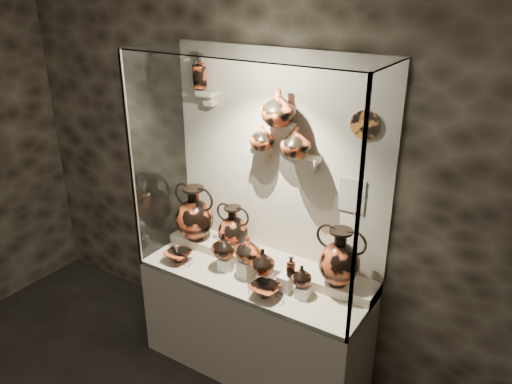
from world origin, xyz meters
TOP-DOWN VIEW (x-y plane):
  - wall_back at (0.00, 2.50)m, footprint 5.00×0.02m
  - plinth at (0.00, 2.18)m, footprint 1.70×0.60m
  - front_tier at (0.00, 2.18)m, footprint 1.68×0.58m
  - rear_tier at (0.00, 2.35)m, footprint 1.70×0.25m
  - back_panel at (0.00, 2.50)m, footprint 1.70×0.03m
  - glass_front at (0.00, 1.88)m, footprint 1.70×0.01m
  - glass_left at (-0.85, 2.18)m, footprint 0.01×0.60m
  - glass_right at (0.85, 2.18)m, footprint 0.01×0.60m
  - glass_top at (0.00, 2.18)m, footprint 1.70×0.60m
  - frame_post_left at (-0.84, 1.89)m, footprint 0.02×0.02m
  - frame_post_right at (0.84, 1.89)m, footprint 0.02×0.02m
  - pedestal_a at (-0.22, 2.13)m, footprint 0.09×0.09m
  - pedestal_b at (-0.05, 2.13)m, footprint 0.09×0.09m
  - pedestal_c at (0.12, 2.13)m, footprint 0.09×0.09m
  - pedestal_d at (0.28, 2.13)m, footprint 0.09×0.09m
  - pedestal_e at (0.42, 2.13)m, footprint 0.09×0.09m
  - bracket_ul at (-0.55, 2.42)m, footprint 0.14×0.12m
  - bracket_ca at (-0.10, 2.42)m, footprint 0.14×0.12m
  - bracket_cb at (0.10, 2.42)m, footprint 0.10×0.12m
  - bracket_cc at (0.28, 2.42)m, footprint 0.14×0.12m
  - amphora_left at (-0.63, 2.29)m, footprint 0.45×0.45m
  - amphora_mid at (-0.29, 2.33)m, footprint 0.30×0.30m
  - amphora_right at (0.59, 2.30)m, footprint 0.35×0.35m
  - jug_a at (-0.24, 2.14)m, footprint 0.19×0.19m
  - jug_b at (-0.03, 2.15)m, footprint 0.23×0.23m
  - jug_c at (0.10, 2.12)m, footprint 0.18×0.18m
  - jug_e at (0.40, 2.15)m, footprint 0.14×0.14m
  - lekythos_small at (0.31, 2.15)m, footprint 0.10×0.10m
  - kylix_left at (-0.59, 2.04)m, footprint 0.30×0.28m
  - kylix_right at (0.20, 2.00)m, footprint 0.28×0.24m
  - lekythos_tall at (-0.61, 2.41)m, footprint 0.11×0.11m
  - ovoid_vase_a at (-0.07, 2.38)m, footprint 0.20×0.20m
  - ovoid_vase_b at (0.07, 2.35)m, footprint 0.30×0.30m
  - ovoid_vase_c at (0.20, 2.37)m, footprint 0.23×0.23m
  - wall_plate at (0.62, 2.47)m, footprint 0.18×0.02m
  - info_placard at (0.58, 2.47)m, footprint 0.18×0.01m

SIDE VIEW (x-z plane):
  - plinth at x=0.00m, z-range 0.00..0.80m
  - front_tier at x=0.00m, z-range 0.80..0.83m
  - rear_tier at x=0.00m, z-range 0.80..0.90m
  - pedestal_e at x=0.42m, z-range 0.83..0.91m
  - pedestal_c at x=0.12m, z-range 0.83..0.92m
  - pedestal_a at x=-0.22m, z-range 0.83..0.93m
  - kylix_left at x=-0.59m, z-range 0.83..0.93m
  - kylix_right at x=0.20m, z-range 0.83..0.93m
  - pedestal_d at x=0.28m, z-range 0.83..0.95m
  - pedestal_b at x=-0.05m, z-range 0.83..0.96m
  - jug_e at x=0.40m, z-range 0.91..1.05m
  - jug_c at x=0.10m, z-range 0.92..1.10m
  - jug_a at x=-0.24m, z-range 0.93..1.12m
  - lekythos_small at x=0.31m, z-range 0.95..1.12m
  - jug_b at x=-0.03m, z-range 0.96..1.15m
  - amphora_mid at x=-0.29m, z-range 0.90..1.25m
  - amphora_right at x=0.59m, z-range 0.90..1.31m
  - amphora_left at x=-0.63m, z-range 0.90..1.34m
  - info_placard at x=0.58m, z-range 1.37..1.60m
  - wall_back at x=0.00m, z-range 0.00..3.20m
  - back_panel at x=0.00m, z-range 0.80..2.40m
  - glass_front at x=0.00m, z-range 0.80..2.40m
  - glass_left at x=-0.85m, z-range 0.80..2.40m
  - glass_right at x=0.85m, z-range 0.80..2.40m
  - frame_post_left at x=-0.84m, z-range 0.80..2.40m
  - frame_post_right at x=0.84m, z-range 0.80..2.40m
  - bracket_ca at x=-0.10m, z-range 1.68..1.72m
  - bracket_cc at x=0.28m, z-range 1.68..1.72m
  - ovoid_vase_a at x=-0.07m, z-range 1.72..1.90m
  - ovoid_vase_c at x=0.20m, z-range 1.72..1.93m
  - bracket_cb at x=0.10m, z-range 1.88..1.92m
  - wall_plate at x=0.62m, z-range 1.88..2.07m
  - ovoid_vase_b at x=0.07m, z-range 1.92..2.16m
  - bracket_ul at x=-0.55m, z-range 2.03..2.07m
  - lekythos_tall at x=-0.61m, z-range 2.07..2.35m
  - glass_top at x=0.00m, z-range 2.39..2.40m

